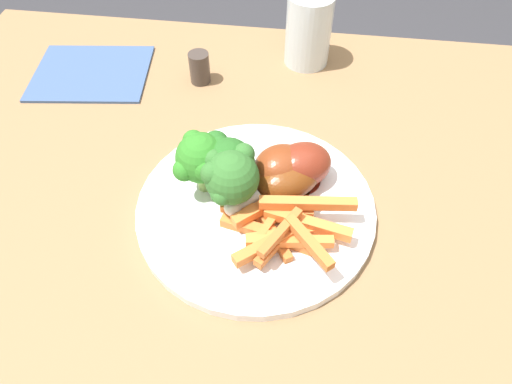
# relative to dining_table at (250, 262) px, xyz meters

# --- Properties ---
(dining_table) EXTENTS (0.99, 0.78, 0.73)m
(dining_table) POSITION_rel_dining_table_xyz_m (0.00, 0.00, 0.00)
(dining_table) COLOR #8E6B47
(dining_table) RESTS_ON ground_plane
(dinner_plate) EXTENTS (0.27, 0.27, 0.01)m
(dinner_plate) POSITION_rel_dining_table_xyz_m (-0.01, -0.00, 0.12)
(dinner_plate) COLOR white
(dinner_plate) RESTS_ON dining_table
(broccoli_floret_front) EXTENTS (0.06, 0.07, 0.08)m
(broccoli_floret_front) POSITION_rel_dining_table_xyz_m (0.02, 0.01, 0.18)
(broccoli_floret_front) COLOR #81BE5F
(broccoli_floret_front) RESTS_ON dinner_plate
(broccoli_floret_middle) EXTENTS (0.06, 0.06, 0.07)m
(broccoli_floret_middle) POSITION_rel_dining_table_xyz_m (0.02, -0.02, 0.17)
(broccoli_floret_middle) COLOR #8E9E47
(broccoli_floret_middle) RESTS_ON dinner_plate
(broccoli_floret_back) EXTENTS (0.06, 0.06, 0.08)m
(broccoli_floret_back) POSITION_rel_dining_table_xyz_m (0.05, -0.02, 0.18)
(broccoli_floret_back) COLOR #84A852
(broccoli_floret_back) RESTS_ON dinner_plate
(carrot_fries_pile) EXTENTS (0.15, 0.13, 0.04)m
(carrot_fries_pile) POSITION_rel_dining_table_xyz_m (-0.04, 0.04, 0.14)
(carrot_fries_pile) COLOR orange
(carrot_fries_pile) RESTS_ON dinner_plate
(chicken_drumstick_near) EXTENTS (0.12, 0.11, 0.04)m
(chicken_drumstick_near) POSITION_rel_dining_table_xyz_m (-0.04, -0.03, 0.15)
(chicken_drumstick_near) COLOR #4B1E0A
(chicken_drumstick_near) RESTS_ON dinner_plate
(chicken_drumstick_far) EXTENTS (0.12, 0.08, 0.05)m
(chicken_drumstick_far) POSITION_rel_dining_table_xyz_m (-0.05, -0.04, 0.15)
(chicken_drumstick_far) COLOR #581A0F
(chicken_drumstick_far) RESTS_ON dinner_plate
(chicken_drumstick_extra) EXTENTS (0.12, 0.09, 0.05)m
(chicken_drumstick_extra) POSITION_rel_dining_table_xyz_m (-0.03, -0.04, 0.15)
(chicken_drumstick_extra) COLOR #58200E
(chicken_drumstick_extra) RESTS_ON dinner_plate
(water_glass) EXTENTS (0.07, 0.07, 0.11)m
(water_glass) POSITION_rel_dining_table_xyz_m (-0.05, -0.30, 0.17)
(water_glass) COLOR silver
(water_glass) RESTS_ON dining_table
(napkin) EXTENTS (0.19, 0.16, 0.00)m
(napkin) POSITION_rel_dining_table_xyz_m (0.27, -0.23, 0.12)
(napkin) COLOR #3D5684
(napkin) RESTS_ON dining_table
(pepper_shaker) EXTENTS (0.03, 0.03, 0.05)m
(pepper_shaker) POSITION_rel_dining_table_xyz_m (0.11, -0.23, 0.14)
(pepper_shaker) COLOR #423833
(pepper_shaker) RESTS_ON dining_table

